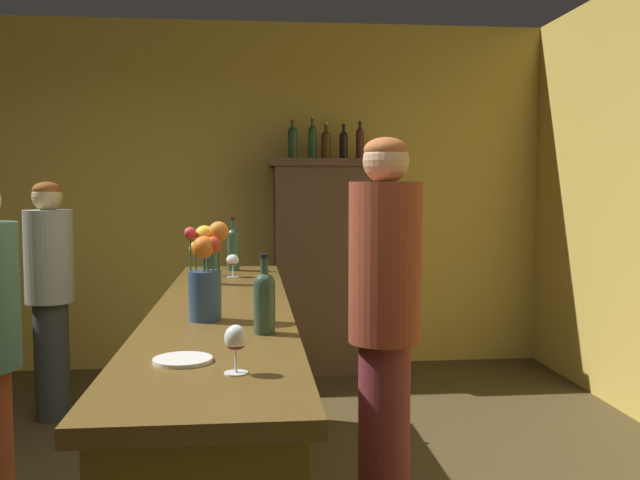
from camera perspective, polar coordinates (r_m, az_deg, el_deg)
The scene contains 18 objects.
wall_back at distance 5.96m, azimuth -9.81°, elevation 3.56°, with size 5.96×0.12×2.89m, color gold.
bar_counter at distance 3.24m, azimuth -7.92°, elevation -13.98°, with size 0.60×3.11×1.00m.
display_cabinet at distance 5.70m, azimuth 0.64°, elevation -1.81°, with size 0.95×0.44×1.75m.
wine_bottle_rose at distance 3.81m, azimuth -8.81°, elevation -1.39°, with size 0.08×0.08×0.32m.
wine_bottle_pinot at distance 2.50m, azimuth -4.57°, elevation -4.87°, with size 0.08×0.08×0.29m.
wine_bottle_chardonnay at distance 4.42m, azimuth -7.11°, elevation -0.59°, with size 0.08×0.08×0.34m.
wine_glass_front at distance 1.98m, azimuth -6.92°, elevation -8.21°, with size 0.07×0.07×0.14m.
wine_glass_mid at distance 4.18m, azimuth -8.92°, elevation -1.30°, with size 0.07×0.07×0.16m.
wine_glass_rear at distance 4.11m, azimuth -7.16°, elevation -1.74°, with size 0.07×0.07×0.13m.
flower_arrangement at distance 2.76m, azimuth -9.32°, elevation -2.61°, with size 0.17×0.14×0.39m.
cheese_plate at distance 2.16m, azimuth -11.18°, elevation -9.61°, with size 0.18×0.18×0.01m, color white.
display_bottle_left at distance 5.66m, azimuth -2.26°, elevation 8.09°, with size 0.08×0.08×0.31m.
display_bottle_midleft at distance 5.67m, azimuth -0.61°, elevation 8.18°, with size 0.07×0.07×0.34m.
display_bottle_center at distance 5.68m, azimuth 0.49°, elevation 7.92°, with size 0.08×0.08×0.29m.
display_bottle_midright at distance 5.70m, azimuth 1.95°, elevation 7.89°, with size 0.07×0.07×0.28m.
display_bottle_right at distance 5.72m, azimuth 3.30°, elevation 8.02°, with size 0.07×0.07×0.31m.
patron_in_navy at distance 4.86m, azimuth -21.25°, elevation -3.70°, with size 0.31×0.31×1.55m.
bartender at distance 2.96m, azimuth 5.33°, elevation -6.45°, with size 0.31×0.31×1.73m.
Camera 1 is at (0.43, -2.71, 1.52)m, focal length 39.08 mm.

